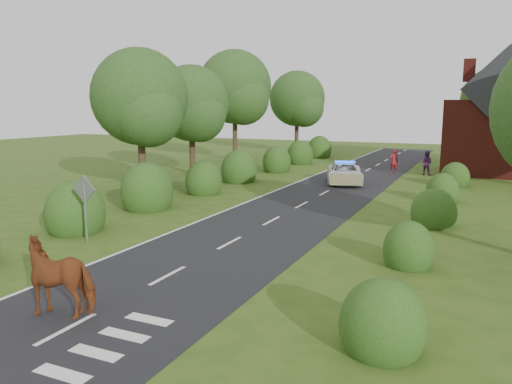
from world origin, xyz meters
The scene contains 16 objects.
ground centered at (0.00, 0.00, 0.00)m, with size 120.00×120.00×0.00m, color #2E4E15.
road centered at (0.00, 15.00, 0.01)m, with size 6.00×70.00×0.02m, color black.
road_markings centered at (-1.60, 12.93, 0.03)m, with size 4.96×70.00×0.01m.
hedgerow_left centered at (-6.51, 11.69, 0.75)m, with size 2.75×50.41×3.00m.
hedgerow_right centered at (6.60, 11.21, 0.55)m, with size 2.10×45.78×2.10m.
tree_left_a centered at (-9.75, 11.86, 5.34)m, with size 5.74×5.60×8.38m.
tree_left_b centered at (-11.25, 19.86, 5.04)m, with size 5.74×5.60×8.07m.
tree_left_c centered at (-12.70, 29.83, 6.53)m, with size 6.97×6.80×10.22m.
tree_left_d centered at (-10.23, 39.85, 5.64)m, with size 6.15×6.00×8.89m.
tree_right_c centered at (9.27, 37.85, 5.34)m, with size 6.15×6.00×8.58m.
road_sign centered at (-5.00, 2.00, 1.65)m, with size 1.06×0.08×2.53m.
house centered at (9.49, 30.00, 3.79)m, with size 8.00×7.40×9.17m.
cow centered at (-0.82, -3.24, 0.80)m, with size 1.19×2.24×1.59m, color brown.
police_van centered at (0.07, 20.30, 0.67)m, with size 3.51×5.27×1.49m.
pedestrian_red centered at (2.13, 27.11, 0.91)m, with size 0.66×0.43×1.81m, color maroon.
pedestrian_purple centered at (4.54, 26.71, 0.90)m, with size 0.88×0.68×1.80m, color #55245E.
Camera 1 is at (8.36, -11.89, 5.01)m, focal length 35.00 mm.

